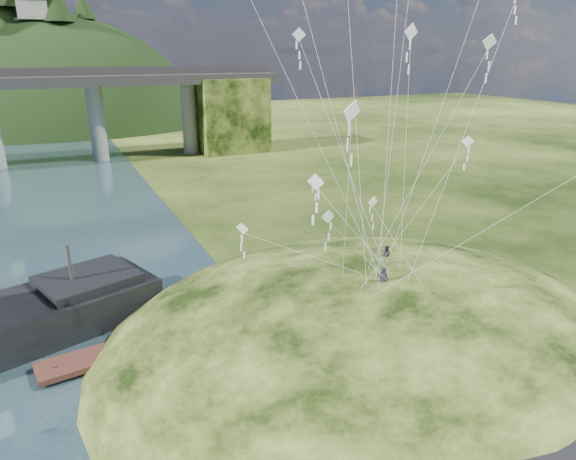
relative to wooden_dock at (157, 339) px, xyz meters
name	(u,v)px	position (x,y,z in m)	size (l,w,h in m)	color
ground	(268,397)	(4.27, -7.70, -0.44)	(320.00, 320.00, 0.00)	black
grass_hill	(371,365)	(12.27, -5.70, -1.94)	(36.00, 32.00, 13.00)	black
footpath	(523,443)	(11.74, -17.45, 1.64)	(22.29, 5.84, 0.83)	black
wooden_dock	(157,339)	(0.00, 0.00, 0.00)	(14.17, 4.16, 1.00)	#3D1E19
kite_flyers	(385,255)	(13.24, -5.11, 5.31)	(3.38, 4.06, 1.91)	#23242F
kite_swarm	(382,58)	(11.44, -6.17, 16.74)	(16.80, 16.62, 21.09)	white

